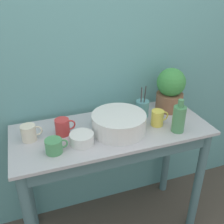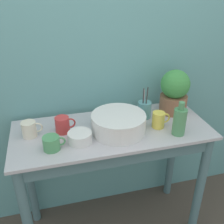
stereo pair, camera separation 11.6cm
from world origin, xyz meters
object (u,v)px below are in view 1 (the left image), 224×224
bowl_wash_large (119,123)px  bottle_tall (179,118)px  mug_green (54,146)px  utensil_cup (142,108)px  potted_plant (170,89)px  bowl_small_enamel_white (82,139)px  mug_yellow (158,118)px  mug_cream (29,133)px  mug_red (63,127)px

bowl_wash_large → bottle_tall: bottle_tall is taller
bowl_wash_large → mug_green: (-0.41, -0.09, -0.02)m
bowl_wash_large → utensil_cup: size_ratio=1.44×
potted_plant → utensil_cup: (-0.22, -0.03, -0.10)m
potted_plant → bowl_small_enamel_white: 0.73m
bottle_tall → mug_green: 0.75m
bowl_wash_large → mug_green: bearing=-167.9°
mug_yellow → mug_cream: 0.79m
bowl_wash_large → mug_yellow: bowl_wash_large is taller
bottle_tall → utensil_cup: size_ratio=0.92×
mug_yellow → bowl_small_enamel_white: size_ratio=0.84×
mug_green → bowl_small_enamel_white: size_ratio=0.89×
mug_red → mug_green: (-0.08, -0.17, -0.01)m
potted_plant → bottle_tall: size_ratio=1.43×
mug_red → mug_cream: (-0.20, 0.00, -0.00)m
bottle_tall → mug_green: (-0.75, 0.03, -0.05)m
potted_plant → mug_red: bearing=-174.3°
potted_plant → mug_cream: bearing=-175.7°
bowl_small_enamel_white → utensil_cup: utensil_cup is taller
bottle_tall → utensil_cup: (-0.13, 0.25, -0.03)m
mug_yellow → potted_plant: bearing=43.2°
potted_plant → bowl_wash_large: bearing=-160.5°
bowl_wash_large → mug_yellow: size_ratio=2.83×
utensil_cup → mug_red: bearing=-174.9°
bowl_wash_large → mug_cream: size_ratio=2.70×
bowl_wash_large → mug_yellow: bearing=-3.1°
mug_red → bowl_small_enamel_white: 0.16m
mug_red → mug_green: bearing=-114.8°
mug_cream → bottle_tall: bearing=-13.2°
mug_cream → mug_red: bearing=-1.1°
potted_plant → mug_cream: 0.98m
potted_plant → mug_yellow: bearing=-136.8°
bottle_tall → mug_red: 0.70m
bowl_wash_large → bottle_tall: size_ratio=1.56×
potted_plant → bowl_wash_large: size_ratio=0.92×
mug_yellow → bowl_small_enamel_white: 0.51m
mug_green → mug_yellow: 0.67m
mug_green → mug_yellow: (0.67, 0.07, 0.01)m
potted_plant → mug_yellow: 0.27m
bowl_wash_large → mug_yellow: (0.26, -0.01, -0.01)m
potted_plant → mug_green: bearing=-164.0°
mug_red → bottle_tall: bearing=-16.6°
mug_red → mug_cream: bearing=178.9°
mug_cream → bowl_small_enamel_white: 0.31m
mug_green → utensil_cup: 0.66m
utensil_cup → mug_cream: bearing=-176.5°
mug_cream → utensil_cup: 0.75m
potted_plant → mug_red: (-0.77, -0.08, -0.10)m
bowl_wash_large → mug_red: 0.34m
potted_plant → bowl_wash_large: 0.48m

